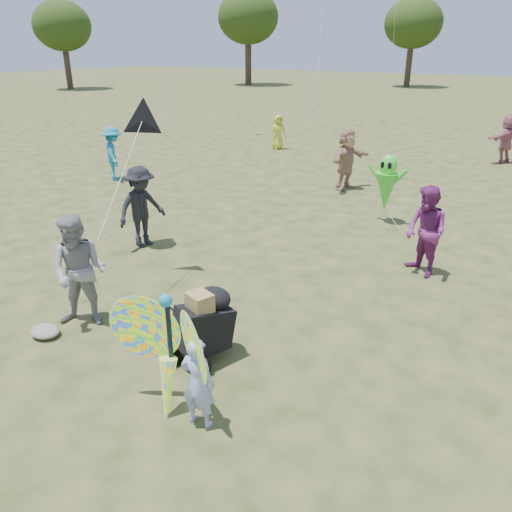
{
  "coord_description": "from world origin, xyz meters",
  "views": [
    {
      "loc": [
        3.82,
        -4.58,
        4.19
      ],
      "look_at": [
        -0.2,
        1.5,
        1.1
      ],
      "focal_mm": 35.0,
      "sensor_mm": 36.0,
      "label": 1
    }
  ],
  "objects": [
    {
      "name": "ground",
      "position": [
        0.0,
        0.0,
        0.0
      ],
      "size": [
        160.0,
        160.0,
        0.0
      ],
      "primitive_type": "plane",
      "color": "#51592B",
      "rests_on": "ground"
    },
    {
      "name": "child_girl",
      "position": [
        0.65,
        -1.0,
        0.59
      ],
      "size": [
        0.47,
        0.35,
        1.18
      ],
      "primitive_type": "imported",
      "rotation": [
        0.0,
        0.0,
        3.32
      ],
      "color": "#9EB1E0",
      "rests_on": "ground"
    },
    {
      "name": "adult_man",
      "position": [
        -2.39,
        -0.2,
        0.92
      ],
      "size": [
        1.12,
        1.04,
        1.84
      ],
      "primitive_type": "imported",
      "rotation": [
        0.0,
        0.0,
        0.49
      ],
      "color": "gray",
      "rests_on": "ground"
    },
    {
      "name": "grey_bag",
      "position": [
        -2.61,
        -0.81,
        0.08
      ],
      "size": [
        0.49,
        0.4,
        0.16
      ],
      "primitive_type": "ellipsoid",
      "color": "gray",
      "rests_on": "ground"
    },
    {
      "name": "crowd_b",
      "position": [
        -4.09,
        2.8,
        0.9
      ],
      "size": [
        0.85,
        1.26,
        1.81
      ],
      "primitive_type": "imported",
      "rotation": [
        0.0,
        0.0,
        1.41
      ],
      "color": "black",
      "rests_on": "ground"
    },
    {
      "name": "crowd_d",
      "position": [
        -2.3,
        9.76,
        0.93
      ],
      "size": [
        0.89,
        1.81,
        1.87
      ],
      "primitive_type": "imported",
      "rotation": [
        0.0,
        0.0,
        1.37
      ],
      "color": "tan",
      "rests_on": "ground"
    },
    {
      "name": "crowd_e",
      "position": [
        1.58,
        4.72,
        0.89
      ],
      "size": [
        1.09,
        1.05,
        1.78
      ],
      "primitive_type": "imported",
      "rotation": [
        0.0,
        0.0,
        5.64
      ],
      "color": "#79286C",
      "rests_on": "ground"
    },
    {
      "name": "crowd_g",
      "position": [
        -7.46,
        14.21,
        0.72
      ],
      "size": [
        0.79,
        0.84,
        1.44
      ],
      "primitive_type": "imported",
      "rotation": [
        0.0,
        0.0,
        0.93
      ],
      "color": "yellow",
      "rests_on": "ground"
    },
    {
      "name": "crowd_i",
      "position": [
        -9.21,
        6.59,
        0.87
      ],
      "size": [
        1.28,
        1.22,
        1.75
      ],
      "primitive_type": "imported",
      "rotation": [
        0.0,
        0.0,
        2.45
      ],
      "color": "teal",
      "rests_on": "ground"
    },
    {
      "name": "crowd_j",
      "position": [
        1.18,
        16.62,
        0.91
      ],
      "size": [
        1.14,
        1.76,
        1.82
      ],
      "primitive_type": "imported",
      "rotation": [
        0.0,
        0.0,
        4.32
      ],
      "color": "#B66878",
      "rests_on": "ground"
    },
    {
      "name": "jogging_stroller",
      "position": [
        -0.13,
        0.1,
        0.61
      ],
      "size": [
        0.7,
        1.12,
        1.09
      ],
      "rotation": [
        0.0,
        0.0,
        -0.31
      ],
      "color": "black",
      "rests_on": "ground"
    },
    {
      "name": "butterfly_kite",
      "position": [
        0.19,
        -0.98,
        0.8
      ],
      "size": [
        1.74,
        0.75,
        1.78
      ],
      "color": "red",
      "rests_on": "ground"
    },
    {
      "name": "delta_kite_rig",
      "position": [
        -2.91,
        1.91,
        2.93
      ],
      "size": [
        1.38,
        2.34,
        1.87
      ],
      "color": "black",
      "rests_on": "ground"
    },
    {
      "name": "alien_kite",
      "position": [
        -0.16,
        7.34,
        0.97
      ],
      "size": [
        1.12,
        0.69,
        1.74
      ],
      "color": "#42DA33",
      "rests_on": "ground"
    }
  ]
}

